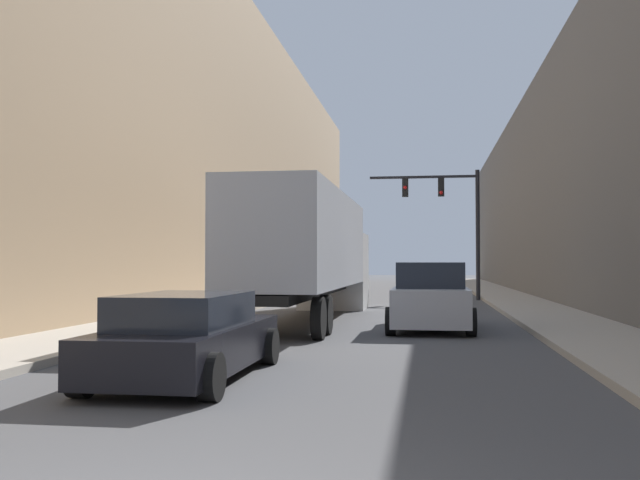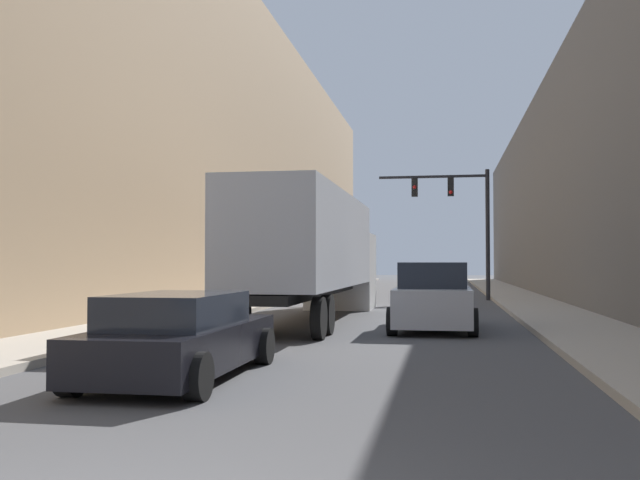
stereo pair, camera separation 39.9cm
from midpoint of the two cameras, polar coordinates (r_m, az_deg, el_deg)
name	(u,v)px [view 1 (the left image)]	position (r m, az deg, el deg)	size (l,w,h in m)	color
sidewalk_right	(512,300)	(34.37, 14.80, -4.63)	(2.68, 80.00, 0.15)	#B2A899
sidewalk_left	(267,298)	(35.09, -4.58, -4.63)	(2.68, 80.00, 0.15)	#B2A899
building_right	(608,183)	(35.25, 21.78, 4.27)	(6.00, 80.00, 10.91)	#66605B
building_left	(183,142)	(36.79, -11.20, 7.68)	(6.00, 80.00, 15.70)	tan
semi_truck	(311,250)	(22.32, -1.25, -0.83)	(2.51, 13.63, 3.81)	#B2B7C1
sedan_car	(188,337)	(11.34, -11.50, -7.65)	(2.03, 4.73, 1.32)	black
suv_car	(430,298)	(19.43, 8.23, -4.60)	(2.20, 4.80, 1.80)	#B7B7BC
traffic_signal_gantry	(452,211)	(35.07, 10.22, 2.29)	(5.30, 0.35, 6.28)	black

